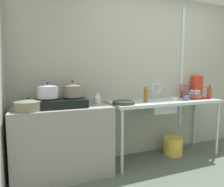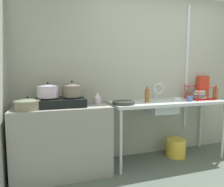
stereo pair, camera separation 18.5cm
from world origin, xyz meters
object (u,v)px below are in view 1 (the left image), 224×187
object	(u,v)px
pot_on_right_burner	(73,90)
faucet	(156,89)
percolator	(97,98)
bucket_on_floor	(173,146)
pot_beside_stove	(28,105)
utensil_jar	(184,94)
dish_rack	(195,95)
pot_on_left_burner	(48,91)
frying_pan	(124,103)
stove	(61,103)
sink_basin	(160,107)
cereal_box	(197,86)
small_bowl_on_drainboard	(174,98)
bottle_by_rack	(210,93)
cup_by_rack	(186,98)
bottle_by_sink	(146,95)

from	to	relation	value
pot_on_right_burner	faucet	size ratio (longest dim) A/B	0.92
percolator	bucket_on_floor	size ratio (longest dim) A/B	0.53
pot_on_right_burner	percolator	bearing A→B (deg)	9.53
pot_beside_stove	utensil_jar	distance (m)	2.43
pot_beside_stove	dish_rack	distance (m)	2.47
pot_on_left_burner	frying_pan	size ratio (longest dim) A/B	0.87
percolator	stove	bearing A→B (deg)	-173.32
sink_basin	cereal_box	bearing A→B (deg)	14.39
stove	pot_on_left_burner	distance (m)	0.20
small_bowl_on_drainboard	pot_on_left_burner	bearing A→B (deg)	-179.03
small_bowl_on_drainboard	utensil_jar	size ratio (longest dim) A/B	0.67
pot_on_right_burner	percolator	distance (m)	0.36
pot_on_right_burner	small_bowl_on_drainboard	distance (m)	1.55
dish_rack	bottle_by_rack	xyz separation A→B (m)	(0.21, -0.10, 0.03)
cup_by_rack	bottle_by_rack	xyz separation A→B (m)	(0.51, 0.05, 0.05)
cup_by_rack	bucket_on_floor	world-z (taller)	cup_by_rack
percolator	cup_by_rack	bearing A→B (deg)	-6.70
sink_basin	pot_on_right_burner	bearing A→B (deg)	179.29
stove	utensil_jar	bearing A→B (deg)	6.16
frying_pan	bucket_on_floor	distance (m)	1.17
percolator	bucket_on_floor	xyz separation A→B (m)	(1.21, -0.04, -0.80)
bottle_by_sink	pot_on_left_burner	bearing A→B (deg)	179.82
percolator	bucket_on_floor	distance (m)	1.45
pot_on_left_burner	bottle_by_sink	xyz separation A→B (m)	(1.31, -0.00, -0.10)
cereal_box	utensil_jar	distance (m)	0.29
bottle_by_sink	percolator	bearing A→B (deg)	175.13
faucet	cereal_box	world-z (taller)	cereal_box
cereal_box	bucket_on_floor	world-z (taller)	cereal_box
stove	frying_pan	world-z (taller)	stove
bottle_by_rack	utensil_jar	distance (m)	0.38
sink_basin	frying_pan	world-z (taller)	frying_pan
pot_on_right_burner	bottle_by_rack	xyz separation A→B (m)	(2.17, -0.05, -0.11)
faucet	bottle_by_sink	world-z (taller)	faucet
cereal_box	pot_on_left_burner	bearing A→B (deg)	-179.88
stove	pot_on_left_burner	world-z (taller)	pot_on_left_burner
pot_on_right_burner	bottle_by_sink	world-z (taller)	pot_on_right_burner
stove	dish_rack	xyz separation A→B (m)	(2.11, 0.05, 0.00)
stove	cup_by_rack	bearing A→B (deg)	-3.22
pot_beside_stove	faucet	xyz separation A→B (m)	(1.76, 0.21, 0.10)
cup_by_rack	bottle_by_sink	distance (m)	0.65
pot_on_left_burner	percolator	xyz separation A→B (m)	(0.61, 0.06, -0.12)
bottle_by_sink	cup_by_rack	bearing A→B (deg)	-8.68
pot_on_right_burner	percolator	world-z (taller)	pot_on_right_burner
cup_by_rack	bucket_on_floor	distance (m)	0.78
small_bowl_on_drainboard	cereal_box	distance (m)	0.67
percolator	bottle_by_rack	size ratio (longest dim) A/B	0.76
cup_by_rack	bucket_on_floor	bearing A→B (deg)	135.11
stove	bottle_by_rack	distance (m)	2.32
percolator	dish_rack	size ratio (longest dim) A/B	0.44
percolator	frying_pan	size ratio (longest dim) A/B	0.52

